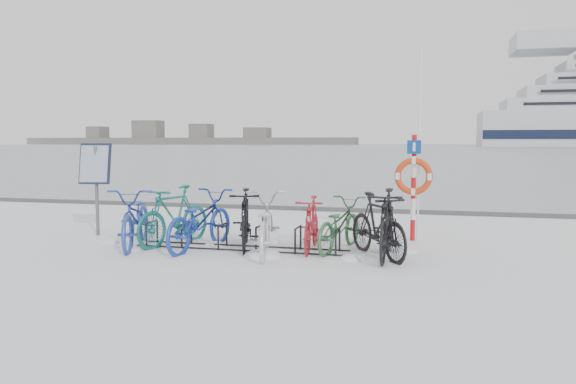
# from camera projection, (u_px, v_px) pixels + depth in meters

# --- Properties ---
(ground) EXTENTS (900.00, 900.00, 0.00)m
(ground) POSITION_uv_depth(u_px,v_px,m) (241.00, 249.00, 10.35)
(ground) COLOR white
(ground) RESTS_ON ground
(ice_sheet) EXTENTS (400.00, 298.00, 0.02)m
(ice_sheet) POSITION_uv_depth(u_px,v_px,m) (417.00, 148.00, 160.08)
(ice_sheet) COLOR #9CA7B1
(ice_sheet) RESTS_ON ground
(quay_edge) EXTENTS (400.00, 0.25, 0.10)m
(quay_edge) POSITION_uv_depth(u_px,v_px,m) (308.00, 209.00, 16.04)
(quay_edge) COLOR #3F3F42
(quay_edge) RESTS_ON ground
(bike_rack) EXTENTS (4.00, 0.48, 0.46)m
(bike_rack) POSITION_uv_depth(u_px,v_px,m) (241.00, 239.00, 10.33)
(bike_rack) COLOR black
(bike_rack) RESTS_ON ground
(info_board) EXTENTS (0.68, 0.35, 1.94)m
(info_board) POSITION_uv_depth(u_px,v_px,m) (95.00, 169.00, 11.68)
(info_board) COLOR #595B5E
(info_board) RESTS_ON ground
(lifebuoy_station) EXTENTS (0.74, 0.22, 3.83)m
(lifebuoy_station) POSITION_uv_depth(u_px,v_px,m) (414.00, 177.00, 11.04)
(lifebuoy_station) COLOR #B20E12
(lifebuoy_station) RESTS_ON ground
(shoreline) EXTENTS (180.00, 12.00, 9.50)m
(shoreline) POSITION_uv_depth(u_px,v_px,m) (180.00, 139.00, 290.77)
(shoreline) COLOR #4D4D4D
(shoreline) RESTS_ON ground
(bike_0) EXTENTS (1.42, 2.35, 1.16)m
(bike_0) POSITION_uv_depth(u_px,v_px,m) (137.00, 216.00, 10.58)
(bike_0) COLOR #273F9A
(bike_0) RESTS_ON ground
(bike_1) EXTENTS (1.11, 2.02, 1.17)m
(bike_1) POSITION_uv_depth(u_px,v_px,m) (174.00, 214.00, 10.77)
(bike_1) COLOR #17615D
(bike_1) RESTS_ON ground
(bike_2) EXTENTS (1.07, 2.22, 1.12)m
(bike_2) POSITION_uv_depth(u_px,v_px,m) (200.00, 218.00, 10.36)
(bike_2) COLOR #193699
(bike_2) RESTS_ON ground
(bike_3) EXTENTS (1.03, 1.95, 1.13)m
(bike_3) POSITION_uv_depth(u_px,v_px,m) (245.00, 217.00, 10.44)
(bike_3) COLOR black
(bike_3) RESTS_ON ground
(bike_4) EXTENTS (1.20, 2.23, 1.11)m
(bike_4) POSITION_uv_depth(u_px,v_px,m) (264.00, 223.00, 9.85)
(bike_4) COLOR silver
(bike_4) RESTS_ON ground
(bike_5) EXTENTS (0.59, 1.73, 1.02)m
(bike_5) POSITION_uv_depth(u_px,v_px,m) (312.00, 222.00, 10.20)
(bike_5) COLOR maroon
(bike_5) RESTS_ON ground
(bike_6) EXTENTS (1.07, 1.98, 0.99)m
(bike_6) POSITION_uv_depth(u_px,v_px,m) (339.00, 223.00, 10.24)
(bike_6) COLOR #2C6038
(bike_6) RESTS_ON ground
(bike_7) EXTENTS (1.50, 1.86, 1.14)m
(bike_7) POSITION_uv_depth(u_px,v_px,m) (378.00, 224.00, 9.62)
(bike_7) COLOR black
(bike_7) RESTS_ON ground
(bike_8) EXTENTS (0.60, 2.02, 1.21)m
(bike_8) POSITION_uv_depth(u_px,v_px,m) (387.00, 222.00, 9.54)
(bike_8) COLOR black
(bike_8) RESTS_ON ground
(snow_drifts) EXTENTS (6.04, 1.89, 0.23)m
(snow_drifts) POSITION_uv_depth(u_px,v_px,m) (264.00, 252.00, 10.10)
(snow_drifts) COLOR white
(snow_drifts) RESTS_ON ground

